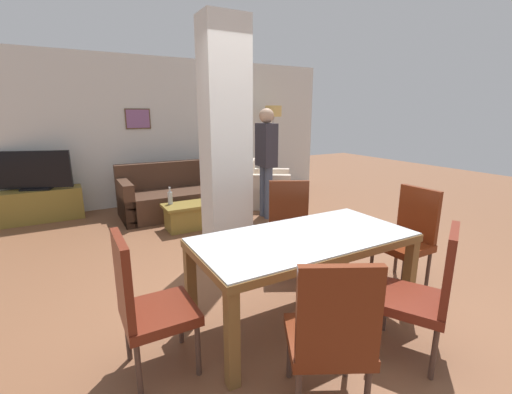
# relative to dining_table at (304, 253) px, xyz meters

# --- Properties ---
(ground_plane) EXTENTS (18.00, 18.00, 0.00)m
(ground_plane) POSITION_rel_dining_table_xyz_m (0.00, 0.00, -0.60)
(ground_plane) COLOR brown
(back_wall) EXTENTS (7.20, 0.09, 2.70)m
(back_wall) POSITION_rel_dining_table_xyz_m (-0.00, 4.53, 0.75)
(back_wall) COLOR silver
(back_wall) RESTS_ON ground_plane
(divider_pillar) EXTENTS (0.50, 0.37, 2.70)m
(divider_pillar) POSITION_rel_dining_table_xyz_m (-0.02, 1.45, 0.75)
(divider_pillar) COLOR silver
(divider_pillar) RESTS_ON ground_plane
(dining_table) EXTENTS (1.78, 0.88, 0.75)m
(dining_table) POSITION_rel_dining_table_xyz_m (0.00, 0.00, 0.00)
(dining_table) COLOR brown
(dining_table) RESTS_ON ground_plane
(dining_chair_far_right) EXTENTS (0.62, 0.62, 0.99)m
(dining_chair_far_right) POSITION_rel_dining_table_xyz_m (0.44, 0.83, -0.07)
(dining_chair_far_right) COLOR #5E2813
(dining_chair_far_right) RESTS_ON ground_plane
(dining_chair_head_left) EXTENTS (0.46, 0.46, 0.99)m
(dining_chair_head_left) POSITION_rel_dining_table_xyz_m (-1.27, 0.00, -0.07)
(dining_chair_head_left) COLOR #602012
(dining_chair_head_left) RESTS_ON ground_plane
(dining_chair_near_left) EXTENTS (0.62, 0.62, 0.99)m
(dining_chair_near_left) POSITION_rel_dining_table_xyz_m (-0.44, -0.84, -0.07)
(dining_chair_near_left) COLOR #622510
(dining_chair_near_left) RESTS_ON ground_plane
(dining_chair_head_right) EXTENTS (0.46, 0.46, 0.99)m
(dining_chair_head_right) POSITION_rel_dining_table_xyz_m (1.31, 0.00, -0.07)
(dining_chair_head_right) COLOR #65240E
(dining_chair_head_right) RESTS_ON ground_plane
(dining_chair_near_right) EXTENTS (0.63, 0.63, 0.99)m
(dining_chair_near_right) POSITION_rel_dining_table_xyz_m (0.44, -0.80, -0.07)
(dining_chair_near_right) COLOR maroon
(dining_chair_near_right) RESTS_ON ground_plane
(sofa) EXTENTS (1.88, 0.92, 0.87)m
(sofa) POSITION_rel_dining_table_xyz_m (0.01, 3.61, -0.31)
(sofa) COLOR #452C1E
(sofa) RESTS_ON ground_plane
(armchair) EXTENTS (1.15, 1.14, 0.84)m
(armchair) POSITION_rel_dining_table_xyz_m (1.61, 3.32, -0.31)
(armchair) COLOR beige
(armchair) RESTS_ON ground_plane
(coffee_table) EXTENTS (0.66, 0.46, 0.38)m
(coffee_table) POSITION_rel_dining_table_xyz_m (-0.12, 2.72, -0.40)
(coffee_table) COLOR olive
(coffee_table) RESTS_ON ground_plane
(bottle) EXTENTS (0.07, 0.07, 0.26)m
(bottle) POSITION_rel_dining_table_xyz_m (-0.31, 2.84, -0.12)
(bottle) COLOR #B2B7BC
(bottle) RESTS_ON coffee_table
(tv_stand) EXTENTS (1.26, 0.40, 0.52)m
(tv_stand) POSITION_rel_dining_table_xyz_m (-2.06, 4.25, -0.34)
(tv_stand) COLOR olive
(tv_stand) RESTS_ON ground_plane
(tv_screen) EXTENTS (1.05, 0.40, 0.62)m
(tv_screen) POSITION_rel_dining_table_xyz_m (-2.06, 4.25, 0.22)
(tv_screen) COLOR black
(tv_screen) RESTS_ON tv_stand
(floor_lamp) EXTENTS (0.34, 0.34, 1.85)m
(floor_lamp) POSITION_rel_dining_table_xyz_m (2.25, 4.06, 0.96)
(floor_lamp) COLOR #B7B7BC
(floor_lamp) RESTS_ON ground_plane
(standing_person) EXTENTS (0.24, 0.39, 1.78)m
(standing_person) POSITION_rel_dining_table_xyz_m (1.23, 2.65, 0.44)
(standing_person) COLOR #434C61
(standing_person) RESTS_ON ground_plane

